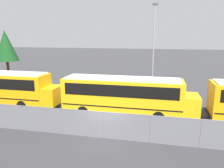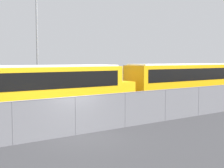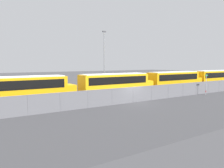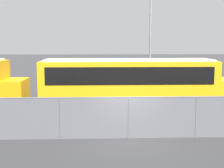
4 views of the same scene
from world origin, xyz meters
The scene contains 4 objects.
ground_plane centered at (0.00, 0.00, 0.00)m, with size 200.00×200.00×0.00m, color #38383A.
fence centered at (0.00, 0.00, 0.97)m, with size 73.54×0.07×1.91m.
school_bus_2 centered at (0.66, 4.64, 1.97)m, with size 11.55×2.48×3.34m.
light_pole centered at (2.75, 11.31, 5.48)m, with size 0.60×0.24×10.17m.
Camera 4 is at (-1.29, -13.61, 4.31)m, focal length 50.00 mm.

